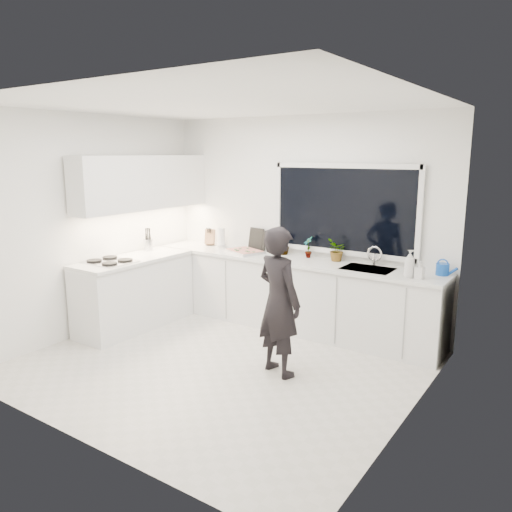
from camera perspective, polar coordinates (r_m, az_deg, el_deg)
The scene contains 25 objects.
floor at distance 5.49m, azimuth -4.16°, elevation -12.41°, with size 4.00×3.50×0.02m, color beige.
wall_back at distance 6.55m, azimuth 5.25°, elevation 3.92°, with size 4.00×0.02×2.70m, color white.
wall_left at distance 6.52m, azimuth -18.38°, elevation 3.34°, with size 0.02×3.50×2.70m, color white.
wall_right at distance 4.17m, azimuth 17.80°, elevation -1.07°, with size 0.02×3.50×2.70m, color white.
ceiling at distance 5.04m, azimuth -4.63°, elevation 17.11°, with size 4.00×3.50×0.02m, color white.
window at distance 6.23m, azimuth 9.98°, elevation 5.24°, with size 1.80×0.02×1.00m, color black.
base_cabinets_back at distance 6.47m, azimuth 3.77°, elevation -4.40°, with size 3.92×0.58×0.88m, color white.
base_cabinets_left at distance 6.67m, azimuth -13.71°, elevation -4.22°, with size 0.58×1.60×0.88m, color white.
countertop_back at distance 6.35m, azimuth 3.78°, elevation -0.43°, with size 3.94×0.62×0.04m, color silver.
countertop_left at distance 6.56m, azimuth -13.90°, elevation -0.35°, with size 0.62×1.60×0.04m, color silver.
upper_cabinets at distance 6.76m, azimuth -12.77°, elevation 8.19°, with size 0.34×2.10×0.70m, color white.
sink at distance 5.92m, azimuth 12.63°, elevation -1.88°, with size 0.58×0.42×0.14m, color silver.
faucet at distance 6.07m, azimuth 13.39°, elevation -0.04°, with size 0.03×0.03×0.22m, color silver.
stovetop at distance 6.35m, azimuth -16.37°, elevation -0.57°, with size 0.56×0.48×0.03m, color black.
person at distance 5.04m, azimuth 2.63°, elevation -5.22°, with size 0.56×0.37×1.53m, color black.
pizza_tray at distance 6.68m, azimuth -1.31°, elevation 0.52°, with size 0.49×0.36×0.03m, color #BABBBF.
pizza at distance 6.68m, azimuth -1.31°, elevation 0.66°, with size 0.44×0.32×0.01m, color #AC1B16.
watering_can at distance 5.82m, azimuth 20.54°, elevation -1.43°, with size 0.14×0.14×0.13m, color #1249AC.
paper_towel_roll at distance 7.06m, azimuth -4.02°, elevation 2.05°, with size 0.11×0.11×0.26m, color white.
knife_block at distance 7.24m, azimuth -5.29°, elevation 2.11°, with size 0.13×0.10×0.22m, color #9D7049.
utensil_crock at distance 6.97m, azimuth -12.20°, elevation 1.26°, with size 0.13×0.13×0.16m, color silver.
picture_frame_large at distance 6.84m, azimuth 0.48°, elevation 1.85°, with size 0.22×0.02×0.28m, color black.
picture_frame_small at distance 6.88m, azimuth 0.01°, elevation 1.98°, with size 0.25×0.02×0.30m, color black.
herb_plants at distance 6.30m, azimuth 7.36°, elevation 0.86°, with size 1.01×0.31×0.28m.
soap_bottles at distance 5.57m, azimuth 17.42°, elevation -1.04°, with size 0.24×0.16×0.30m.
Camera 1 is at (3.13, -3.92, 2.23)m, focal length 35.00 mm.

